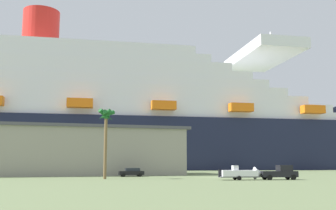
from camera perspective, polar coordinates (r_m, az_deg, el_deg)
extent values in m
plane|color=#66754C|center=(98.57, 0.98, -9.82)|extent=(600.00, 600.00, 0.00)
cube|color=#191E38|center=(143.66, -7.24, -5.77)|extent=(190.95, 40.45, 17.58)
cube|color=white|center=(144.46, -7.16, -1.73)|extent=(168.07, 37.02, 2.83)
cube|color=white|center=(144.61, -8.64, -0.58)|extent=(160.64, 35.92, 2.83)
cube|color=white|center=(144.92, -10.12, 0.57)|extent=(149.48, 35.08, 2.83)
cube|color=white|center=(145.39, -11.59, 1.72)|extent=(141.63, 34.44, 2.83)
cube|color=white|center=(146.01, -13.05, 2.85)|extent=(135.43, 33.60, 2.83)
cube|color=white|center=(146.77, -14.50, 3.97)|extent=(131.12, 32.70, 2.83)
cube|color=white|center=(147.69, -15.94, 5.08)|extent=(123.63, 32.29, 2.83)
cube|color=white|center=(148.75, -17.36, 6.17)|extent=(116.08, 31.46, 2.83)
cube|color=white|center=(149.95, -18.77, 7.24)|extent=(112.47, 31.09, 2.83)
cube|color=white|center=(163.42, 13.55, 6.99)|extent=(19.99, 39.70, 4.00)
cylinder|color=red|center=(152.10, -17.90, 10.27)|extent=(13.16, 13.16, 13.91)
cylinder|color=silver|center=(166.07, 14.71, 8.22)|extent=(0.80, 0.80, 12.00)
cube|color=orange|center=(126.09, -12.63, 0.27)|extent=(8.08, 3.40, 2.80)
cube|color=orange|center=(128.02, -0.64, -0.06)|extent=(8.08, 3.40, 2.80)
cube|color=orange|center=(135.27, 10.52, -0.36)|extent=(8.08, 3.40, 2.80)
cube|color=orange|center=(147.05, 20.23, -0.62)|extent=(8.08, 3.40, 2.80)
cube|color=gray|center=(86.94, -13.80, -6.71)|extent=(46.12, 23.64, 9.34)
cube|color=#4C4C51|center=(87.20, -13.69, -3.45)|extent=(47.96, 24.59, 0.60)
cube|color=black|center=(63.05, 15.66, -9.60)|extent=(5.74, 2.42, 0.90)
cube|color=black|center=(63.44, 16.48, -8.75)|extent=(2.15, 1.99, 0.90)
cube|color=#26333F|center=(63.72, 17.04, -8.80)|extent=(0.23, 1.68, 0.63)
cylinder|color=black|center=(64.77, 16.94, -9.91)|extent=(0.82, 0.34, 0.80)
cylinder|color=black|center=(62.96, 17.71, -9.93)|extent=(0.82, 0.34, 0.80)
cylinder|color=black|center=(63.30, 13.80, -10.07)|extent=(0.82, 0.34, 0.80)
cylinder|color=black|center=(61.45, 14.50, -10.11)|extent=(0.82, 0.34, 0.80)
cube|color=#595960|center=(60.86, 10.20, -10.19)|extent=(6.09, 2.33, 0.16)
cube|color=#595960|center=(62.04, 13.35, -10.06)|extent=(1.95, 0.27, 0.10)
cylinder|color=black|center=(61.78, 9.66, -10.32)|extent=(0.66, 0.27, 0.64)
cylinder|color=black|center=(59.79, 10.27, -10.37)|extent=(0.66, 0.27, 0.64)
cube|color=white|center=(60.84, 10.19, -9.70)|extent=(5.56, 2.50, 0.90)
cone|color=white|center=(61.87, 12.97, -9.59)|extent=(1.34, 1.96, 1.88)
cube|color=silver|center=(60.66, 9.68, -8.96)|extent=(0.87, 1.06, 0.70)
cube|color=black|center=(60.01, 7.51, -9.78)|extent=(0.40, 0.53, 1.10)
cylinder|color=brown|center=(64.14, -9.04, -6.03)|extent=(0.50, 0.50, 10.08)
cone|color=#195923|center=(64.57, -8.59, -1.48)|extent=(0.72, 2.51, 1.99)
cone|color=#195923|center=(64.92, -8.85, -1.51)|extent=(2.50, 1.44, 2.16)
cone|color=#195923|center=(64.83, -9.18, -1.50)|extent=(2.34, 2.10, 2.08)
cone|color=#195923|center=(64.46, -9.29, -1.46)|extent=(1.04, 2.69, 1.58)
cone|color=#195923|center=(64.22, -9.15, -1.43)|extent=(2.40, 2.16, 1.89)
cone|color=#195923|center=(64.20, -8.75, -1.44)|extent=(2.60, 1.84, 1.78)
sphere|color=#195923|center=(64.53, -8.94, -1.56)|extent=(1.10, 1.10, 1.10)
cube|color=black|center=(74.01, -5.35, -9.77)|extent=(4.65, 2.04, 0.70)
cube|color=#1E232D|center=(74.03, -5.17, -9.28)|extent=(2.63, 1.79, 0.55)
cylinder|color=black|center=(72.86, -6.44, -10.05)|extent=(0.67, 0.24, 0.66)
cylinder|color=black|center=(74.73, -6.64, -10.00)|extent=(0.67, 0.24, 0.66)
cylinder|color=black|center=(73.33, -4.05, -10.07)|extent=(0.67, 0.24, 0.66)
cylinder|color=black|center=(75.20, -4.31, -10.02)|extent=(0.67, 0.24, 0.66)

